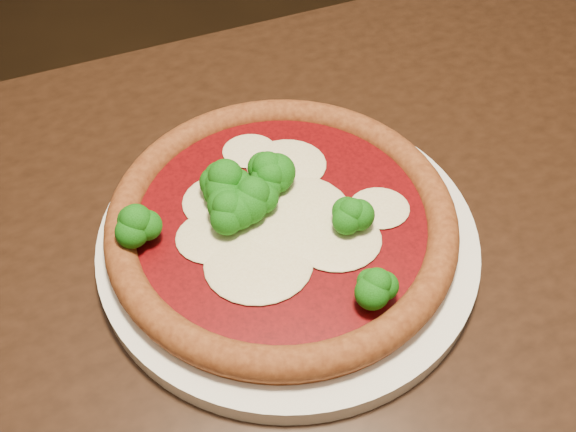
{
  "coord_description": "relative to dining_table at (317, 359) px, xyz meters",
  "views": [
    {
      "loc": [
        -0.2,
        -0.45,
        1.2
      ],
      "look_at": [
        -0.17,
        -0.1,
        0.79
      ],
      "focal_mm": 40.0,
      "sensor_mm": 36.0,
      "label": 1
    }
  ],
  "objects": [
    {
      "name": "dining_table",
      "position": [
        0.0,
        0.0,
        0.0
      ],
      "size": [
        1.27,
        1.07,
        0.75
      ],
      "rotation": [
        0.0,
        0.0,
        0.3
      ],
      "color": "black",
      "rests_on": "floor"
    },
    {
      "name": "pizza",
      "position": [
        -0.03,
        0.06,
        0.14
      ],
      "size": [
        0.3,
        0.3,
        0.06
      ],
      "rotation": [
        0.0,
        0.0,
        0.05
      ],
      "color": "brown",
      "rests_on": "plate"
    },
    {
      "name": "plate",
      "position": [
        -0.02,
        0.06,
        0.12
      ],
      "size": [
        0.33,
        0.33,
        0.02
      ],
      "primitive_type": "cylinder",
      "color": "white",
      "rests_on": "dining_table"
    }
  ]
}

